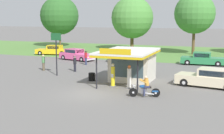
{
  "coord_description": "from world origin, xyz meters",
  "views": [
    {
      "loc": [
        9.68,
        -20.83,
        5.72
      ],
      "look_at": [
        0.19,
        4.27,
        1.4
      ],
      "focal_mm": 49.15,
      "sensor_mm": 36.0,
      "label": 1
    }
  ],
  "objects_px": {
    "bystander_leaning_by_kiosk": "(75,63)",
    "featured_classic_sedan": "(209,78)",
    "parked_car_back_row_centre": "(203,59)",
    "parked_car_second_row_spare": "(76,55)",
    "bystander_admiring_sedan": "(43,62)",
    "roadside_pole_sign": "(56,46)",
    "bystander_strolling_foreground": "(86,57)",
    "gas_pump_offside": "(129,78)",
    "motorcycle_with_rider": "(145,88)",
    "gas_pump_nearside": "(113,76)",
    "spare_tire_stack": "(92,77)",
    "bystander_standing_back_lot": "(121,64)",
    "parked_car_back_row_left": "(128,57)",
    "parked_car_back_row_far_left": "(53,50)"
  },
  "relations": [
    {
      "from": "roadside_pole_sign",
      "to": "gas_pump_offside",
      "type": "bearing_deg",
      "value": -18.34
    },
    {
      "from": "featured_classic_sedan",
      "to": "roadside_pole_sign",
      "type": "height_order",
      "value": "roadside_pole_sign"
    },
    {
      "from": "bystander_standing_back_lot",
      "to": "parked_car_second_row_spare",
      "type": "bearing_deg",
      "value": 140.74
    },
    {
      "from": "featured_classic_sedan",
      "to": "parked_car_second_row_spare",
      "type": "relative_size",
      "value": 1.02
    },
    {
      "from": "gas_pump_offside",
      "to": "motorcycle_with_rider",
      "type": "bearing_deg",
      "value": -49.4
    },
    {
      "from": "gas_pump_offside",
      "to": "parked_car_back_row_left",
      "type": "distance_m",
      "value": 15.38
    },
    {
      "from": "motorcycle_with_rider",
      "to": "featured_classic_sedan",
      "type": "distance_m",
      "value": 6.61
    },
    {
      "from": "gas_pump_nearside",
      "to": "spare_tire_stack",
      "type": "bearing_deg",
      "value": 147.65
    },
    {
      "from": "bystander_strolling_foreground",
      "to": "spare_tire_stack",
      "type": "distance_m",
      "value": 9.72
    },
    {
      "from": "parked_car_second_row_spare",
      "to": "bystander_leaning_by_kiosk",
      "type": "xyz_separation_m",
      "value": [
        4.05,
        -8.19,
        0.21
      ]
    },
    {
      "from": "featured_classic_sedan",
      "to": "parked_car_back_row_left",
      "type": "bearing_deg",
      "value": 132.74
    },
    {
      "from": "gas_pump_nearside",
      "to": "spare_tire_stack",
      "type": "relative_size",
      "value": 2.75
    },
    {
      "from": "gas_pump_nearside",
      "to": "bystander_standing_back_lot",
      "type": "bearing_deg",
      "value": 103.53
    },
    {
      "from": "featured_classic_sedan",
      "to": "bystander_admiring_sedan",
      "type": "bearing_deg",
      "value": 173.7
    },
    {
      "from": "motorcycle_with_rider",
      "to": "spare_tire_stack",
      "type": "distance_m",
      "value": 7.25
    },
    {
      "from": "bystander_strolling_foreground",
      "to": "roadside_pole_sign",
      "type": "bearing_deg",
      "value": -87.45
    },
    {
      "from": "bystander_admiring_sedan",
      "to": "roadside_pole_sign",
      "type": "height_order",
      "value": "roadside_pole_sign"
    },
    {
      "from": "bystander_admiring_sedan",
      "to": "roadside_pole_sign",
      "type": "distance_m",
      "value": 4.01
    },
    {
      "from": "bystander_admiring_sedan",
      "to": "spare_tire_stack",
      "type": "distance_m",
      "value": 7.83
    },
    {
      "from": "gas_pump_nearside",
      "to": "bystander_strolling_foreground",
      "type": "xyz_separation_m",
      "value": [
        -7.37,
        10.23,
        0.03
      ]
    },
    {
      "from": "parked_car_back_row_left",
      "to": "spare_tire_stack",
      "type": "relative_size",
      "value": 7.76
    },
    {
      "from": "motorcycle_with_rider",
      "to": "roadside_pole_sign",
      "type": "height_order",
      "value": "roadside_pole_sign"
    },
    {
      "from": "parked_car_back_row_centre",
      "to": "bystander_strolling_foreground",
      "type": "bearing_deg",
      "value": -159.18
    },
    {
      "from": "parked_car_back_row_far_left",
      "to": "spare_tire_stack",
      "type": "xyz_separation_m",
      "value": [
        14.05,
        -16.29,
        -0.31
      ]
    },
    {
      "from": "featured_classic_sedan",
      "to": "bystander_admiring_sedan",
      "type": "relative_size",
      "value": 3.2
    },
    {
      "from": "roadside_pole_sign",
      "to": "parked_car_second_row_spare",
      "type": "bearing_deg",
      "value": 107.45
    },
    {
      "from": "motorcycle_with_rider",
      "to": "bystander_strolling_foreground",
      "type": "distance_m",
      "value": 16.45
    },
    {
      "from": "featured_classic_sedan",
      "to": "bystander_standing_back_lot",
      "type": "bearing_deg",
      "value": 158.83
    },
    {
      "from": "parked_car_back_row_centre",
      "to": "bystander_leaning_by_kiosk",
      "type": "distance_m",
      "value": 15.89
    },
    {
      "from": "parked_car_second_row_spare",
      "to": "roadside_pole_sign",
      "type": "bearing_deg",
      "value": -72.55
    },
    {
      "from": "gas_pump_offside",
      "to": "bystander_admiring_sedan",
      "type": "distance_m",
      "value": 12.3
    },
    {
      "from": "featured_classic_sedan",
      "to": "bystander_leaning_by_kiosk",
      "type": "bearing_deg",
      "value": 169.4
    },
    {
      "from": "bystander_leaning_by_kiosk",
      "to": "featured_classic_sedan",
      "type": "bearing_deg",
      "value": -10.6
    },
    {
      "from": "gas_pump_nearside",
      "to": "parked_car_second_row_spare",
      "type": "bearing_deg",
      "value": 127.4
    },
    {
      "from": "parked_car_back_row_far_left",
      "to": "parked_car_back_row_left",
      "type": "bearing_deg",
      "value": -14.13
    },
    {
      "from": "bystander_admiring_sedan",
      "to": "parked_car_back_row_centre",
      "type": "bearing_deg",
      "value": 33.45
    },
    {
      "from": "featured_classic_sedan",
      "to": "roadside_pole_sign",
      "type": "relative_size",
      "value": 1.33
    },
    {
      "from": "parked_car_back_row_centre",
      "to": "parked_car_second_row_spare",
      "type": "relative_size",
      "value": 0.99
    },
    {
      "from": "bystander_strolling_foreground",
      "to": "gas_pump_offside",
      "type": "bearing_deg",
      "value": -49.32
    },
    {
      "from": "bystander_standing_back_lot",
      "to": "bystander_admiring_sedan",
      "type": "distance_m",
      "value": 8.51
    },
    {
      "from": "featured_classic_sedan",
      "to": "roadside_pole_sign",
      "type": "distance_m",
      "value": 14.73
    },
    {
      "from": "parked_car_second_row_spare",
      "to": "parked_car_back_row_centre",
      "type": "bearing_deg",
      "value": 5.75
    },
    {
      "from": "parked_car_back_row_left",
      "to": "bystander_standing_back_lot",
      "type": "relative_size",
      "value": 3.29
    },
    {
      "from": "gas_pump_nearside",
      "to": "roadside_pole_sign",
      "type": "bearing_deg",
      "value": 158.26
    },
    {
      "from": "motorcycle_with_rider",
      "to": "parked_car_back_row_left",
      "type": "distance_m",
      "value": 18.14
    },
    {
      "from": "gas_pump_offside",
      "to": "bystander_standing_back_lot",
      "type": "xyz_separation_m",
      "value": [
        -2.96,
        6.39,
        0.04
      ]
    },
    {
      "from": "parked_car_back_row_centre",
      "to": "roadside_pole_sign",
      "type": "xyz_separation_m",
      "value": [
        -13.09,
        -12.53,
        2.23
      ]
    },
    {
      "from": "gas_pump_offside",
      "to": "motorcycle_with_rider",
      "type": "relative_size",
      "value": 0.86
    },
    {
      "from": "parked_car_back_row_centre",
      "to": "bystander_standing_back_lot",
      "type": "bearing_deg",
      "value": -130.29
    },
    {
      "from": "parked_car_back_row_centre",
      "to": "bystander_admiring_sedan",
      "type": "relative_size",
      "value": 3.11
    }
  ]
}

